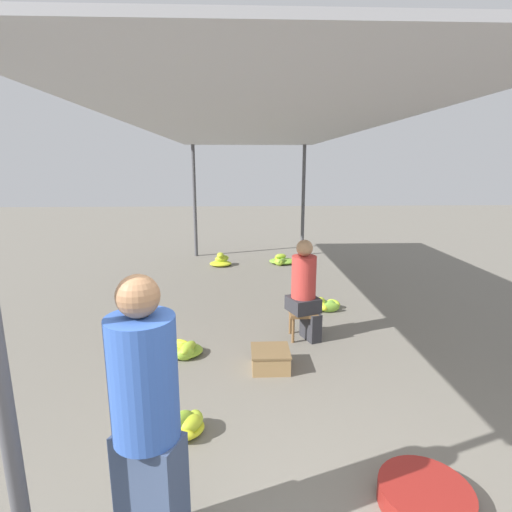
% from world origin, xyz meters
% --- Properties ---
extents(canopy_post_back_left, '(0.08, 0.08, 2.59)m').
position_xyz_m(canopy_post_back_left, '(-1.27, 8.07, 1.29)').
color(canopy_post_back_left, '#4C4C51').
rests_on(canopy_post_back_left, ground).
extents(canopy_post_back_right, '(0.08, 0.08, 2.59)m').
position_xyz_m(canopy_post_back_right, '(1.27, 8.07, 1.29)').
color(canopy_post_back_right, '#4C4C51').
rests_on(canopy_post_back_right, ground).
extents(canopy_tarp, '(2.95, 8.17, 0.04)m').
position_xyz_m(canopy_tarp, '(0.00, 4.18, 2.61)').
color(canopy_tarp, '#B2B2B7').
rests_on(canopy_tarp, canopy_post_front_left).
extents(vendor_foreground, '(0.45, 0.45, 1.62)m').
position_xyz_m(vendor_foreground, '(-0.70, 0.49, 0.84)').
color(vendor_foreground, '#384766').
rests_on(vendor_foreground, ground).
extents(stool, '(0.34, 0.34, 0.36)m').
position_xyz_m(stool, '(0.56, 3.32, 0.29)').
color(stool, brown).
rests_on(stool, ground).
extents(vendor_seated, '(0.44, 0.44, 1.26)m').
position_xyz_m(vendor_seated, '(0.57, 3.31, 0.64)').
color(vendor_seated, '#2D2D33').
rests_on(vendor_seated, ground).
extents(basin_black, '(0.59, 0.59, 0.13)m').
position_xyz_m(basin_black, '(0.95, 0.75, 0.07)').
color(basin_black, maroon).
rests_on(basin_black, ground).
extents(banana_pile_left_0, '(0.48, 0.37, 0.22)m').
position_xyz_m(banana_pile_left_0, '(-0.69, 1.50, 0.09)').
color(banana_pile_left_0, yellow).
rests_on(banana_pile_left_0, ground).
extents(banana_pile_left_1, '(0.44, 0.43, 0.16)m').
position_xyz_m(banana_pile_left_1, '(-0.87, 2.89, 0.07)').
color(banana_pile_left_1, '#BBCF2B').
rests_on(banana_pile_left_1, ground).
extents(banana_pile_left_2, '(0.47, 0.41, 0.29)m').
position_xyz_m(banana_pile_left_2, '(-0.64, 7.07, 0.10)').
color(banana_pile_left_2, '#BACF2B').
rests_on(banana_pile_left_2, ground).
extents(banana_pile_right_0, '(0.59, 0.64, 0.21)m').
position_xyz_m(banana_pile_right_0, '(0.70, 7.23, 0.07)').
color(banana_pile_right_0, '#82B835').
rests_on(banana_pile_right_0, ground).
extents(banana_pile_right_1, '(0.56, 0.53, 0.16)m').
position_xyz_m(banana_pile_right_1, '(1.04, 4.34, 0.06)').
color(banana_pile_right_1, '#CAD528').
rests_on(banana_pile_right_1, ground).
extents(crate_near, '(0.41, 0.41, 0.21)m').
position_xyz_m(crate_near, '(0.10, 2.56, 0.11)').
color(crate_near, '#9E7A4C').
rests_on(crate_near, ground).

